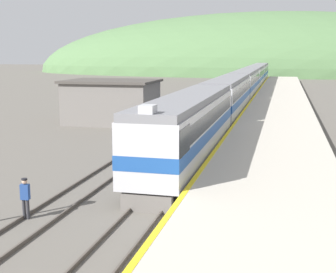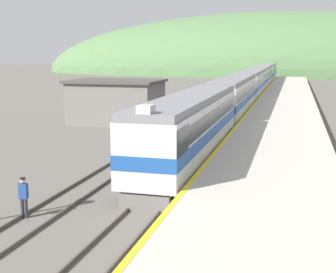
% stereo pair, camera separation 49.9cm
% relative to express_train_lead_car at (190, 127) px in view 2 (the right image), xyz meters
% --- Properties ---
extents(track_main, '(1.52, 180.00, 0.16)m').
position_rel_express_train_lead_car_xyz_m(track_main, '(0.00, 40.99, -2.28)').
color(track_main, '#4C443D').
rests_on(track_main, ground).
extents(track_siding, '(1.52, 180.00, 0.16)m').
position_rel_express_train_lead_car_xyz_m(track_siding, '(-4.04, 40.99, -2.28)').
color(track_siding, '#4C443D').
rests_on(track_siding, ground).
extents(platform, '(7.01, 140.00, 1.05)m').
position_rel_express_train_lead_car_xyz_m(platform, '(5.10, 20.99, -1.84)').
color(platform, '#BCB5A5').
rests_on(platform, ground).
extents(distant_hills, '(164.88, 74.20, 40.46)m').
position_rel_express_train_lead_car_xyz_m(distant_hills, '(0.00, 135.60, -2.36)').
color(distant_hills, '#517547').
rests_on(distant_hills, ground).
extents(station_shed, '(8.77, 6.44, 4.24)m').
position_rel_express_train_lead_car_xyz_m(station_shed, '(-10.73, 14.99, -0.22)').
color(station_shed, slate).
rests_on(station_shed, ground).
extents(express_train_lead_car, '(2.99, 19.21, 4.67)m').
position_rel_express_train_lead_car_xyz_m(express_train_lead_car, '(0.00, 0.00, 0.00)').
color(express_train_lead_car, black).
rests_on(express_train_lead_car, ground).
extents(carriage_second, '(2.98, 20.16, 4.31)m').
position_rel_express_train_lead_car_xyz_m(carriage_second, '(0.00, 20.80, -0.01)').
color(carriage_second, black).
rests_on(carriage_second, ground).
extents(carriage_third, '(2.98, 20.16, 4.31)m').
position_rel_express_train_lead_car_xyz_m(carriage_third, '(0.00, 41.84, -0.01)').
color(carriage_third, black).
rests_on(carriage_third, ground).
extents(carriage_fourth, '(2.98, 20.16, 4.31)m').
position_rel_express_train_lead_car_xyz_m(carriage_fourth, '(0.00, 62.88, -0.01)').
color(carriage_fourth, black).
rests_on(carriage_fourth, ground).
extents(carriage_fifth, '(2.98, 20.16, 4.31)m').
position_rel_express_train_lead_car_xyz_m(carriage_fifth, '(0.00, 83.92, -0.01)').
color(carriage_fifth, black).
rests_on(carriage_fifth, ground).
extents(track_worker, '(0.38, 0.25, 1.75)m').
position_rel_express_train_lead_car_xyz_m(track_worker, '(-4.64, -11.28, -1.35)').
color(track_worker, '#2D2D33').
rests_on(track_worker, ground).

